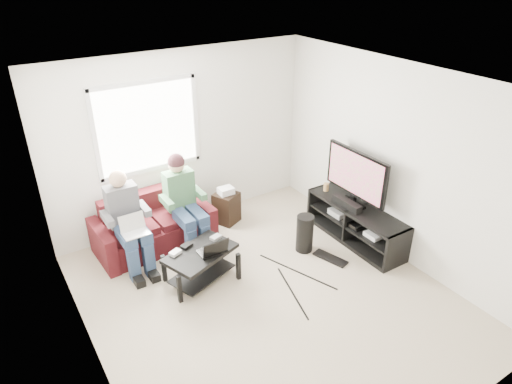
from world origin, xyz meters
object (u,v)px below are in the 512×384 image
end_table (226,206)px  subwoofer (305,233)px  tv (356,175)px  sofa (153,227)px  tv_stand (356,225)px  coffee_table (201,259)px

end_table → subwoofer: bearing=-66.9°
tv → end_table: size_ratio=1.88×
end_table → sofa: bearing=179.7°
subwoofer → end_table: 1.37m
sofa → tv_stand: bearing=-30.1°
subwoofer → end_table: size_ratio=0.92×
tv → subwoofer: (-0.78, 0.09, -0.73)m
sofa → tv_stand: 2.89m
sofa → coffee_table: (0.21, -1.08, 0.03)m
tv → subwoofer: size_ratio=2.03×
coffee_table → subwoofer: bearing=-6.7°
subwoofer → tv: bearing=-6.7°
sofa → subwoofer: (1.72, -1.26, -0.02)m
coffee_table → end_table: (0.97, 1.08, -0.06)m
tv_stand → tv: 0.77m
sofa → coffee_table: 1.10m
sofa → tv: tv is taller
sofa → coffee_table: size_ratio=1.63×
sofa → subwoofer: bearing=-36.2°
tv → sofa: bearing=151.6°
sofa → subwoofer: sofa is taller
sofa → tv_stand: (2.50, -1.45, -0.05)m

